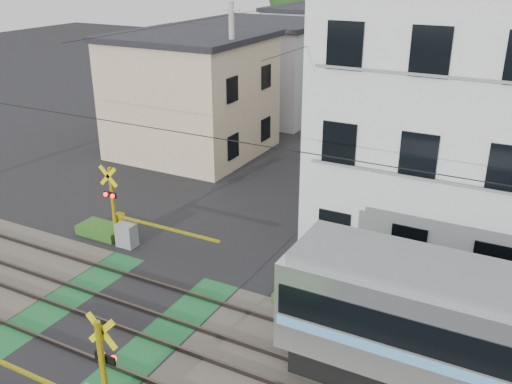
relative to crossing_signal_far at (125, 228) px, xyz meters
The scene contains 10 objects.
ground 4.53m from the crossing_signal_far, 54.71° to the right, with size 120.00×120.00×0.00m, color black.
track_bed 4.53m from the crossing_signal_far, 54.71° to the right, with size 120.00×120.00×0.14m.
crossing_signal_far is the anchor object (origin of this frame).
apartment_block 13.14m from the crossing_signal_far, 27.78° to the left, with size 10.20×8.36×9.30m.
houses_row 22.59m from the crossing_signal_far, 82.74° to the left, with size 22.07×31.35×6.80m.
tree_hill 44.45m from the crossing_signal_far, 84.89° to the left, with size 40.00×13.68×11.44m.
catenary 9.78m from the crossing_signal_far, 22.86° to the right, with size 60.00×5.04×7.00m.
utility_poles 19.70m from the crossing_signal_far, 85.47° to the left, with size 7.90×42.00×8.00m.
pedestrian 30.36m from the crossing_signal_far, 82.22° to the left, with size 0.55×0.36×1.51m, color #302A35.
weed_patches 5.76m from the crossing_signal_far, 40.76° to the right, with size 10.25×8.80×0.40m.
Camera 1 is at (10.44, -10.68, 9.91)m, focal length 40.00 mm.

